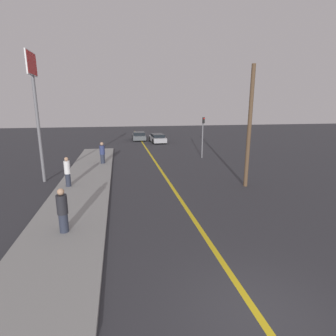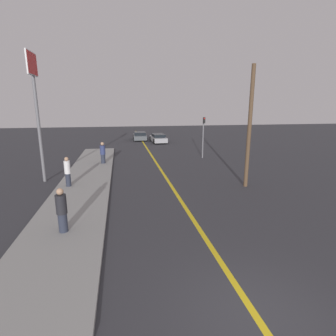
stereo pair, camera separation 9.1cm
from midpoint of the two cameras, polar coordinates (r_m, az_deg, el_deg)
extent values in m
plane|color=#333338|center=(7.55, 18.97, -28.49)|extent=(120.00, 120.00, 0.00)
cube|color=gold|center=(23.51, -2.85, 1.27)|extent=(0.20, 60.00, 0.01)
cube|color=gray|center=(18.48, -17.48, -2.51)|extent=(3.20, 25.79, 0.15)
cube|color=#9E9EA3|center=(36.24, -2.41, 6.36)|extent=(1.92, 4.64, 0.59)
cube|color=black|center=(35.96, -2.36, 7.10)|extent=(1.62, 2.58, 0.40)
cylinder|color=black|center=(37.51, -4.04, 6.36)|extent=(0.25, 0.71, 0.70)
cylinder|color=black|center=(37.80, -1.59, 6.45)|extent=(0.25, 0.71, 0.70)
cylinder|color=black|center=(34.73, -3.29, 5.81)|extent=(0.25, 0.71, 0.70)
cylinder|color=black|center=(35.05, -0.65, 5.90)|extent=(0.25, 0.71, 0.70)
cube|color=#4C5156|center=(39.11, -6.41, 6.78)|extent=(1.96, 4.44, 0.59)
cube|color=black|center=(38.84, -6.40, 7.48)|extent=(1.68, 2.46, 0.42)
cylinder|color=black|center=(40.45, -7.73, 6.73)|extent=(0.24, 0.62, 0.62)
cylinder|color=black|center=(40.52, -5.26, 6.81)|extent=(0.24, 0.62, 0.62)
cylinder|color=black|center=(37.75, -7.63, 6.26)|extent=(0.24, 0.62, 0.62)
cylinder|color=black|center=(37.83, -4.98, 6.34)|extent=(0.24, 0.62, 0.62)
cylinder|color=#282D3D|center=(11.16, -21.97, -10.99)|extent=(0.34, 0.34, 0.76)
cylinder|color=#232328|center=(10.88, -22.32, -7.35)|extent=(0.41, 0.41, 0.76)
sphere|color=tan|center=(10.72, -22.56, -4.80)|extent=(0.26, 0.26, 0.26)
cylinder|color=#282D3D|center=(17.08, -21.05, -2.45)|extent=(0.30, 0.30, 0.79)
cylinder|color=silver|center=(16.89, -21.27, 0.13)|extent=(0.36, 0.36, 0.79)
sphere|color=tan|center=(16.79, -21.42, 1.83)|extent=(0.23, 0.23, 0.23)
cylinder|color=#282D3D|center=(22.99, -14.15, 1.94)|extent=(0.37, 0.37, 0.76)
cylinder|color=navy|center=(22.86, -14.26, 3.82)|extent=(0.44, 0.44, 0.76)
sphere|color=tan|center=(22.78, -14.33, 5.11)|extent=(0.28, 0.28, 0.28)
cylinder|color=slate|center=(25.35, 7.41, 6.52)|extent=(0.12, 0.12, 3.89)
cube|color=black|center=(25.04, 7.65, 10.26)|extent=(0.18, 0.18, 0.55)
sphere|color=red|center=(24.94, 7.73, 10.63)|extent=(0.14, 0.14, 0.14)
cylinder|color=slate|center=(18.84, -26.43, 7.32)|extent=(0.20, 0.20, 6.80)
cube|color=silver|center=(18.94, -27.77, 19.51)|extent=(0.08, 1.89, 1.39)
cube|color=red|center=(18.94, -27.77, 19.51)|extent=(0.12, 1.77, 1.27)
cylinder|color=brown|center=(16.62, 17.14, 8.31)|extent=(0.24, 0.24, 7.28)
camera|label=1|loc=(0.05, -90.16, -0.04)|focal=28.00mm
camera|label=2|loc=(0.05, 89.84, 0.04)|focal=28.00mm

